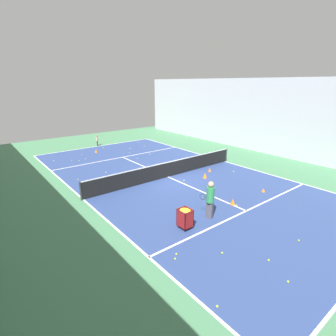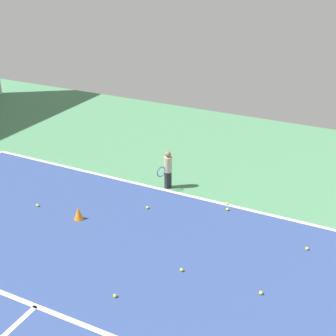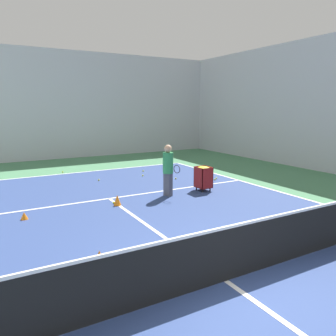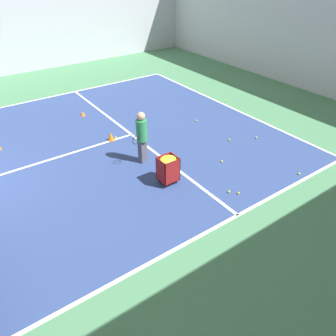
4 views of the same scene
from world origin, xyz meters
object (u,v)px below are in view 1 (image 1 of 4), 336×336
(player_near_baseline, at_px, (97,140))
(ball_cart, at_px, (185,215))
(training_cone_0, at_px, (96,151))
(training_cone_1, at_px, (263,190))
(coach_at_net, at_px, (210,197))
(tennis_net, at_px, (168,169))

(player_near_baseline, bearing_deg, ball_cart, 9.90)
(player_near_baseline, bearing_deg, training_cone_0, -4.76)
(player_near_baseline, distance_m, training_cone_0, 2.68)
(ball_cart, height_order, training_cone_1, ball_cart)
(player_near_baseline, relative_size, coach_at_net, 0.59)
(player_near_baseline, bearing_deg, tennis_net, 21.20)
(training_cone_1, bearing_deg, coach_at_net, 2.27)
(ball_cart, relative_size, training_cone_1, 4.51)
(ball_cart, distance_m, training_cone_1, 6.13)
(coach_at_net, height_order, training_cone_1, coach_at_net)
(tennis_net, xyz_separation_m, training_cone_1, (-2.72, 5.27, -0.43))
(training_cone_1, bearing_deg, player_near_baseline, -80.94)
(player_near_baseline, bearing_deg, coach_at_net, 14.84)
(training_cone_0, relative_size, training_cone_1, 1.56)
(player_near_baseline, xyz_separation_m, coach_at_net, (2.00, 16.70, 0.42))
(tennis_net, bearing_deg, player_near_baseline, -90.46)
(training_cone_0, bearing_deg, training_cone_1, 105.07)
(ball_cart, bearing_deg, tennis_net, -121.90)
(ball_cart, bearing_deg, training_cone_0, -99.11)
(tennis_net, xyz_separation_m, ball_cart, (3.38, 5.44, 0.10))
(player_near_baseline, relative_size, training_cone_0, 3.36)
(training_cone_0, bearing_deg, coach_at_net, 86.73)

